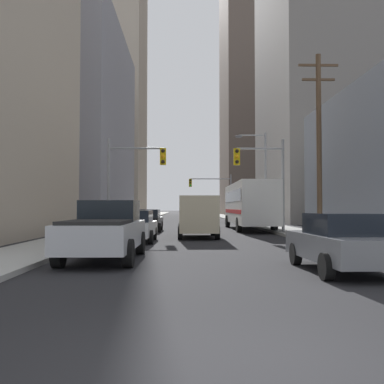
# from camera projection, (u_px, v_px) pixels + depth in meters

# --- Properties ---
(ground_plane) EXTENTS (400.00, 400.00, 0.00)m
(ground_plane) POSITION_uv_depth(u_px,v_px,m) (270.00, 375.00, 4.32)
(ground_plane) COLOR black
(sidewalk_left) EXTENTS (2.80, 160.00, 0.15)m
(sidewalk_left) POSITION_uv_depth(u_px,v_px,m) (139.00, 220.00, 54.14)
(sidewalk_left) COLOR #9E9E99
(sidewalk_left) RESTS_ON ground
(sidewalk_right) EXTENTS (2.80, 160.00, 0.15)m
(sidewalk_right) POSITION_uv_depth(u_px,v_px,m) (239.00, 220.00, 54.42)
(sidewalk_right) COLOR #9E9E99
(sidewalk_right) RESTS_ON ground
(city_bus) EXTENTS (2.67, 11.53, 3.40)m
(city_bus) POSITION_uv_depth(u_px,v_px,m) (249.00, 204.00, 31.99)
(city_bus) COLOR silver
(city_bus) RESTS_ON ground
(pickup_truck_silver) EXTENTS (2.20, 5.43, 1.90)m
(pickup_truck_silver) POSITION_uv_depth(u_px,v_px,m) (106.00, 230.00, 13.82)
(pickup_truck_silver) COLOR #B7BABF
(pickup_truck_silver) RESTS_ON ground
(cargo_van_beige) EXTENTS (2.16, 5.22, 2.26)m
(cargo_van_beige) POSITION_uv_depth(u_px,v_px,m) (198.00, 214.00, 24.01)
(cargo_van_beige) COLOR #C6B793
(cargo_van_beige) RESTS_ON ground
(sedan_grey) EXTENTS (1.96, 4.27, 1.52)m
(sedan_grey) POSITION_uv_depth(u_px,v_px,m) (342.00, 242.00, 11.20)
(sedan_grey) COLOR slate
(sedan_grey) RESTS_ON ground
(sedan_white) EXTENTS (1.96, 4.26, 1.52)m
(sedan_white) POSITION_uv_depth(u_px,v_px,m) (135.00, 226.00, 20.82)
(sedan_white) COLOR white
(sedan_white) RESTS_ON ground
(sedan_black) EXTENTS (1.96, 4.27, 1.52)m
(sedan_black) POSITION_uv_depth(u_px,v_px,m) (148.00, 220.00, 29.95)
(sedan_black) COLOR black
(sedan_black) RESTS_ON ground
(traffic_signal_near_left) EXTENTS (3.68, 0.44, 6.00)m
(traffic_signal_near_left) POSITION_uv_depth(u_px,v_px,m) (134.00, 170.00, 27.24)
(traffic_signal_near_left) COLOR gray
(traffic_signal_near_left) RESTS_ON ground
(traffic_signal_near_right) EXTENTS (3.22, 0.44, 6.00)m
(traffic_signal_near_right) POSITION_uv_depth(u_px,v_px,m) (262.00, 170.00, 27.42)
(traffic_signal_near_right) COLOR gray
(traffic_signal_near_right) RESTS_ON ground
(traffic_signal_far_right) EXTENTS (5.63, 0.44, 6.00)m
(traffic_signal_far_right) POSITION_uv_depth(u_px,v_px,m) (212.00, 189.00, 56.91)
(traffic_signal_far_right) COLOR gray
(traffic_signal_far_right) RESTS_ON ground
(utility_pole_right) EXTENTS (2.20, 0.28, 10.08)m
(utility_pole_right) POSITION_uv_depth(u_px,v_px,m) (319.00, 141.00, 23.62)
(utility_pole_right) COLOR brown
(utility_pole_right) RESTS_ON ground
(street_lamp_right) EXTENTS (2.45, 0.32, 7.50)m
(street_lamp_right) POSITION_uv_depth(u_px,v_px,m) (261.00, 170.00, 33.73)
(street_lamp_right) COLOR gray
(street_lamp_right) RESTS_ON ground
(building_left_mid_office) EXTENTS (18.60, 28.30, 24.24)m
(building_left_mid_office) POSITION_uv_depth(u_px,v_px,m) (49.00, 125.00, 54.96)
(building_left_mid_office) COLOR #93939E
(building_left_mid_office) RESTS_ON ground
(building_left_far_tower) EXTENTS (18.42, 19.95, 71.07)m
(building_left_far_tower) POSITION_uv_depth(u_px,v_px,m) (100.00, 47.00, 91.45)
(building_left_far_tower) COLOR #B7A893
(building_left_far_tower) RESTS_ON ground
(building_right_mid_block) EXTENTS (24.90, 19.07, 31.49)m
(building_right_mid_block) POSITION_uv_depth(u_px,v_px,m) (375.00, 87.00, 50.41)
(building_right_mid_block) COLOR gray
(building_right_mid_block) RESTS_ON ground
(building_right_far_highrise) EXTENTS (25.23, 20.51, 66.64)m
(building_right_far_highrise) POSITION_uv_depth(u_px,v_px,m) (282.00, 61.00, 93.40)
(building_right_far_highrise) COLOR #66564C
(building_right_far_highrise) RESTS_ON ground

